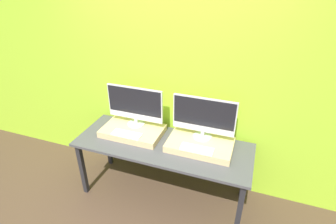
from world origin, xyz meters
The scene contains 9 objects.
ground_plane centered at (0.00, 0.00, 0.00)m, with size 12.00×12.00×0.00m, color #4C3828.
wall_back centered at (0.00, 0.75, 1.30)m, with size 8.00×0.04×2.60m.
workbench centered at (0.00, 0.34, 0.65)m, with size 1.88×0.68×0.72m.
wooden_riser_left centered at (-0.39, 0.41, 0.75)m, with size 0.67×0.41×0.07m.
monitor_left centered at (-0.39, 0.51, 1.03)m, with size 0.65×0.20×0.46m.
keyboard_left centered at (-0.39, 0.28, 0.80)m, with size 0.33×0.12×0.01m.
wooden_riser_right centered at (0.39, 0.41, 0.75)m, with size 0.67×0.41×0.07m.
monitor_right centered at (0.39, 0.51, 1.03)m, with size 0.65×0.20×0.46m.
keyboard_right centered at (0.39, 0.28, 0.80)m, with size 0.33×0.12×0.01m.
Camera 1 is at (0.83, -1.78, 2.36)m, focal length 28.00 mm.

